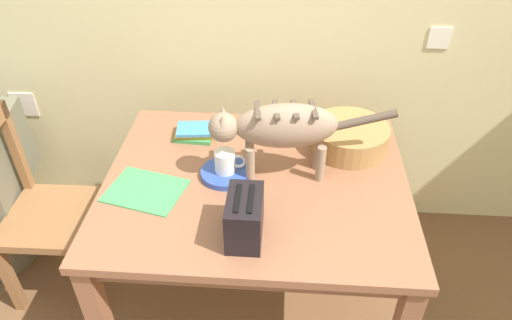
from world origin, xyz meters
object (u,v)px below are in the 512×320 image
Objects in this scene: magazine at (146,190)px; book_stack at (195,132)px; coffee_mug at (226,162)px; toaster at (245,217)px; wooden_chair_near at (43,213)px; cat at (280,128)px; dining_table at (256,196)px; wicker_basket at (349,137)px; saucer_bowl at (226,173)px.

magazine is 1.53× the size of book_stack.
coffee_mug is 0.44× the size of magazine.
toaster is 0.22× the size of wooden_chair_near.
cat is 0.26m from coffee_mug.
toaster is 1.11m from wooden_chair_near.
magazine reaches higher than dining_table.
dining_table is at bearing 85.81° from wooden_chair_near.
book_stack is at bearing 85.58° from magazine.
coffee_mug is 0.34m from toaster.
wicker_basket reaches higher than dining_table.
coffee_mug reaches higher than dining_table.
magazine is 0.85× the size of wicker_basket.
toaster is at bearing -71.69° from saucer_bowl.
dining_table is 6.09× the size of toaster.
book_stack is 0.80m from wooden_chair_near.
toaster is (0.10, -0.33, 0.01)m from coffee_mug.
magazine is 0.47m from toaster.
coffee_mug reaches higher than wicker_basket.
wooden_chair_near is at bearing 177.63° from coffee_mug.
saucer_bowl is 0.35m from toaster.
toaster reaches higher than book_stack.
wooden_chair_near is at bearing -161.37° from book_stack.
cat reaches higher than saucer_bowl.
toaster is at bearing -64.89° from book_stack.
cat is 2.13× the size of wicker_basket.
saucer_bowl is 0.32m from book_stack.
magazine is (-0.51, -0.14, -0.22)m from cat.
coffee_mug is at bearing 107.72° from toaster.
wicker_basket is 1.44m from wooden_chair_near.
cat reaches higher than dining_table.
wooden_chair_near reaches higher than coffee_mug.
saucer_bowl is 0.92m from wooden_chair_near.
wicker_basket is at bearing 24.79° from coffee_mug.
cat is 0.58m from magazine.
book_stack reaches higher than saucer_bowl.
toaster is (0.11, -0.33, 0.07)m from saucer_bowl.
wicker_basket is at bearing -2.92° from book_stack.
saucer_bowl is at bearing 90.00° from cat.
cat is at bearing 6.52° from coffee_mug.
cat reaches higher than magazine.
magazine is at bearing -108.31° from book_stack.
saucer_bowl is at bearing 35.52° from magazine.
dining_table is 3.63× the size of wicker_basket.
book_stack is (-0.30, 0.29, 0.11)m from dining_table.
cat is at bearing 29.48° from magazine.
magazine is 0.41m from book_stack.
magazine is at bearing -158.61° from coffee_mug.
dining_table is 0.20m from coffee_mug.
coffee_mug is 0.33m from book_stack.
coffee_mug is at bearing 170.79° from dining_table.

